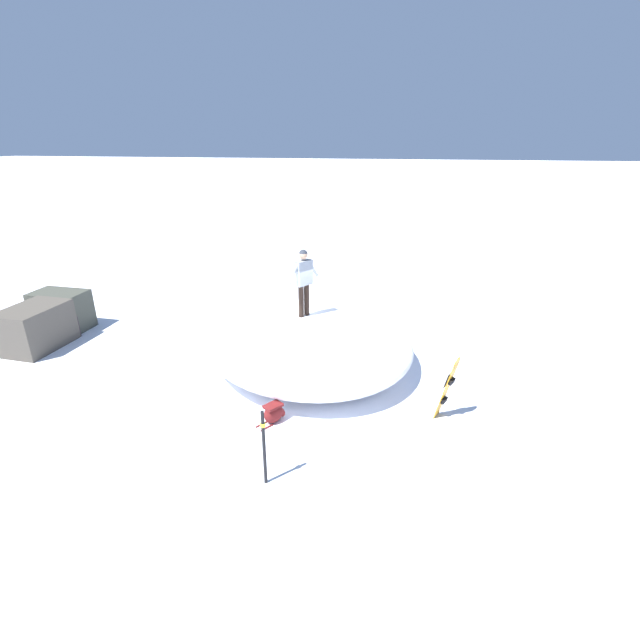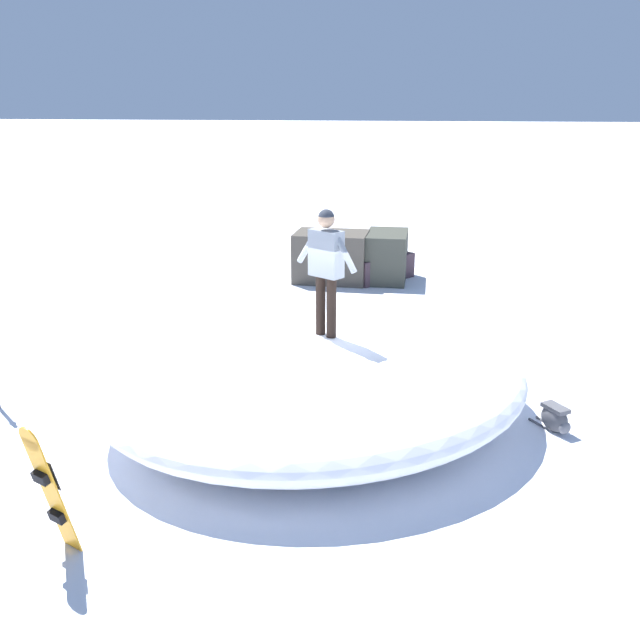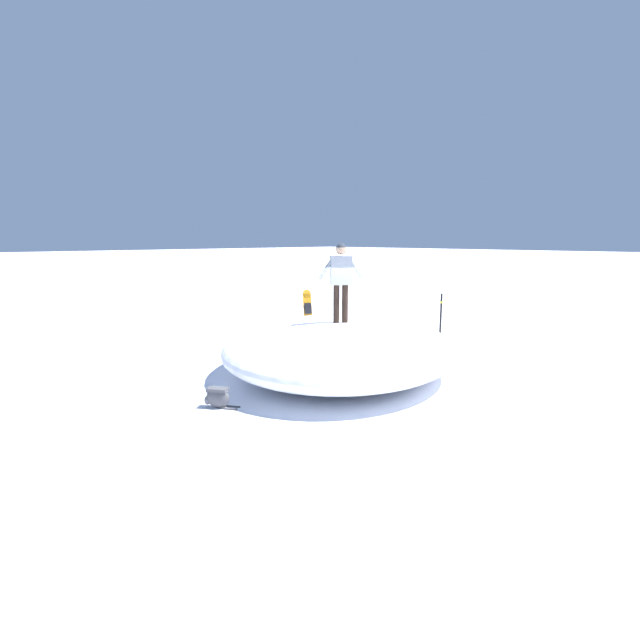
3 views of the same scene
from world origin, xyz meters
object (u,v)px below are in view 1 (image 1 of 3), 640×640
at_px(backpack_far, 329,310).
at_px(trail_marker_pole, 264,446).
at_px(backpack_near, 274,413).
at_px(snowboard_primary_upright, 448,387).
at_px(snowboarder_standing, 304,276).

bearing_deg(backpack_far, trail_marker_pole, 92.19).
distance_m(backpack_near, backpack_far, 6.35).
height_order(snowboard_primary_upright, trail_marker_pole, snowboard_primary_upright).
relative_size(snowboard_primary_upright, backpack_near, 2.24).
bearing_deg(snowboard_primary_upright, snowboarder_standing, -32.55).
bearing_deg(backpack_far, backpack_near, 89.41).
bearing_deg(snowboard_primary_upright, backpack_far, -57.65).
bearing_deg(backpack_near, backpack_far, -90.59).
bearing_deg(snowboarder_standing, backpack_far, -91.81).
xyz_separation_m(snowboarder_standing, snowboard_primary_upright, (-3.62, 2.31, -1.54)).
relative_size(backpack_far, trail_marker_pole, 0.45).
relative_size(snowboarder_standing, backpack_far, 2.70).
relative_size(snowboarder_standing, trail_marker_pole, 1.22).
distance_m(snowboarder_standing, backpack_far, 3.88).
bearing_deg(snowboard_primary_upright, backpack_near, 12.55).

